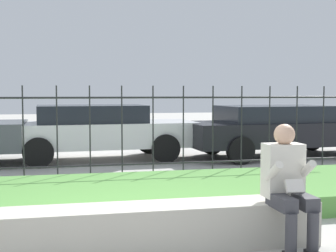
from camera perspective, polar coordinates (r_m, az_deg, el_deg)
name	(u,v)px	position (r m, az deg, el deg)	size (l,w,h in m)	color
ground_plane	(134,252)	(4.79, -4.21, -15.03)	(60.00, 60.00, 0.00)	#B2AFA8
stone_bench	(164,230)	(4.77, -0.43, -12.51)	(3.17, 0.48, 0.46)	#B7B2A3
person_seated_reader	(288,182)	(4.79, 14.39, -6.65)	(0.42, 0.73, 1.26)	black
grass_berm	(115,197)	(6.53, -6.44, -8.56)	(10.58, 2.32, 0.28)	#569342
iron_fence	(106,133)	(7.94, -7.55, -0.89)	(8.58, 0.03, 1.68)	#232326
car_parked_right	(278,129)	(11.66, 13.29, -0.33)	(4.76, 2.18, 1.25)	black
car_parked_center	(98,130)	(10.89, -8.59, -0.49)	(4.48, 2.02, 1.27)	silver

